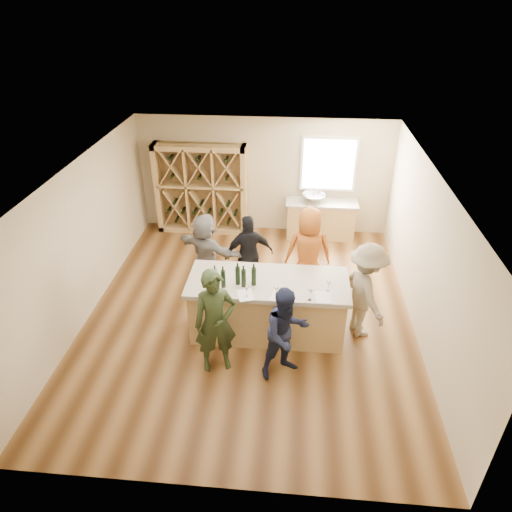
# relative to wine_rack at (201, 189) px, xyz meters

# --- Properties ---
(floor) EXTENTS (6.00, 7.00, 0.10)m
(floor) POSITION_rel_wine_rack_xyz_m (1.50, -3.27, -1.15)
(floor) COLOR brown
(floor) RESTS_ON ground
(ceiling) EXTENTS (6.00, 7.00, 0.10)m
(ceiling) POSITION_rel_wine_rack_xyz_m (1.50, -3.27, 1.75)
(ceiling) COLOR white
(ceiling) RESTS_ON ground
(wall_back) EXTENTS (6.00, 0.10, 2.80)m
(wall_back) POSITION_rel_wine_rack_xyz_m (1.50, 0.28, 0.30)
(wall_back) COLOR #C3B28D
(wall_back) RESTS_ON ground
(wall_front) EXTENTS (6.00, 0.10, 2.80)m
(wall_front) POSITION_rel_wine_rack_xyz_m (1.50, -6.82, 0.30)
(wall_front) COLOR #C3B28D
(wall_front) RESTS_ON ground
(wall_left) EXTENTS (0.10, 7.00, 2.80)m
(wall_left) POSITION_rel_wine_rack_xyz_m (-1.55, -3.27, 0.30)
(wall_left) COLOR #C3B28D
(wall_left) RESTS_ON ground
(wall_right) EXTENTS (0.10, 7.00, 2.80)m
(wall_right) POSITION_rel_wine_rack_xyz_m (4.55, -3.27, 0.30)
(wall_right) COLOR #C3B28D
(wall_right) RESTS_ON ground
(window_frame) EXTENTS (1.30, 0.06, 1.30)m
(window_frame) POSITION_rel_wine_rack_xyz_m (3.00, 0.20, 0.65)
(window_frame) COLOR white
(window_frame) RESTS_ON wall_back
(window_pane) EXTENTS (1.18, 0.01, 1.18)m
(window_pane) POSITION_rel_wine_rack_xyz_m (3.00, 0.17, 0.65)
(window_pane) COLOR white
(window_pane) RESTS_ON wall_back
(wine_rack) EXTENTS (2.20, 0.45, 2.20)m
(wine_rack) POSITION_rel_wine_rack_xyz_m (0.00, 0.00, 0.00)
(wine_rack) COLOR tan
(wine_rack) RESTS_ON floor
(back_counter_base) EXTENTS (1.60, 0.58, 0.86)m
(back_counter_base) POSITION_rel_wine_rack_xyz_m (2.90, -0.07, -0.67)
(back_counter_base) COLOR tan
(back_counter_base) RESTS_ON floor
(back_counter_top) EXTENTS (1.70, 0.62, 0.06)m
(back_counter_top) POSITION_rel_wine_rack_xyz_m (2.90, -0.07, -0.21)
(back_counter_top) COLOR #A89F8A
(back_counter_top) RESTS_ON back_counter_base
(sink) EXTENTS (0.54, 0.54, 0.19)m
(sink) POSITION_rel_wine_rack_xyz_m (2.70, -0.07, -0.09)
(sink) COLOR silver
(sink) RESTS_ON back_counter_top
(faucet) EXTENTS (0.02, 0.02, 0.30)m
(faucet) POSITION_rel_wine_rack_xyz_m (2.70, 0.11, -0.03)
(faucet) COLOR silver
(faucet) RESTS_ON back_counter_top
(tasting_counter_base) EXTENTS (2.60, 1.00, 1.00)m
(tasting_counter_base) POSITION_rel_wine_rack_xyz_m (1.87, -3.74, -0.60)
(tasting_counter_base) COLOR tan
(tasting_counter_base) RESTS_ON floor
(tasting_counter_top) EXTENTS (2.72, 1.12, 0.08)m
(tasting_counter_top) POSITION_rel_wine_rack_xyz_m (1.87, -3.74, -0.06)
(tasting_counter_top) COLOR #A89F8A
(tasting_counter_top) RESTS_ON tasting_counter_base
(wine_bottle_a) EXTENTS (0.08, 0.08, 0.27)m
(wine_bottle_a) POSITION_rel_wine_rack_xyz_m (1.00, -3.90, 0.12)
(wine_bottle_a) COLOR black
(wine_bottle_a) RESTS_ON tasting_counter_top
(wine_bottle_b) EXTENTS (0.08, 0.08, 0.31)m
(wine_bottle_b) POSITION_rel_wine_rack_xyz_m (1.14, -3.98, 0.13)
(wine_bottle_b) COLOR black
(wine_bottle_b) RESTS_ON tasting_counter_top
(wine_bottle_c) EXTENTS (0.09, 0.09, 0.32)m
(wine_bottle_c) POSITION_rel_wine_rack_xyz_m (1.37, -3.87, 0.14)
(wine_bottle_c) COLOR black
(wine_bottle_c) RESTS_ON tasting_counter_top
(wine_bottle_d) EXTENTS (0.10, 0.10, 0.32)m
(wine_bottle_d) POSITION_rel_wine_rack_xyz_m (1.47, -3.93, 0.14)
(wine_bottle_d) COLOR black
(wine_bottle_d) RESTS_ON tasting_counter_top
(wine_bottle_e) EXTENTS (0.10, 0.10, 0.32)m
(wine_bottle_e) POSITION_rel_wine_rack_xyz_m (1.64, -3.87, 0.14)
(wine_bottle_e) COLOR black
(wine_bottle_e) RESTS_ON tasting_counter_top
(wine_glass_a) EXTENTS (0.09, 0.09, 0.19)m
(wine_glass_a) POSITION_rel_wine_rack_xyz_m (1.55, -4.22, 0.07)
(wine_glass_a) COLOR white
(wine_glass_a) RESTS_ON tasting_counter_top
(wine_glass_b) EXTENTS (0.08, 0.08, 0.19)m
(wine_glass_b) POSITION_rel_wine_rack_xyz_m (2.02, -4.20, 0.08)
(wine_glass_b) COLOR white
(wine_glass_b) RESTS_ON tasting_counter_top
(wine_glass_c) EXTENTS (0.09, 0.09, 0.18)m
(wine_glass_c) POSITION_rel_wine_rack_xyz_m (2.56, -4.21, 0.07)
(wine_glass_c) COLOR white
(wine_glass_c) RESTS_ON tasting_counter_top
(wine_glass_e) EXTENTS (0.07, 0.07, 0.17)m
(wine_glass_e) POSITION_rel_wine_rack_xyz_m (2.85, -3.95, 0.06)
(wine_glass_e) COLOR white
(wine_glass_e) RESTS_ON tasting_counter_top
(tasting_menu_a) EXTENTS (0.33, 0.39, 0.00)m
(tasting_menu_a) POSITION_rel_wine_rack_xyz_m (1.53, -4.18, -0.02)
(tasting_menu_a) COLOR white
(tasting_menu_a) RESTS_ON tasting_counter_top
(tasting_menu_b) EXTENTS (0.29, 0.35, 0.00)m
(tasting_menu_b) POSITION_rel_wine_rack_xyz_m (2.06, -4.14, -0.02)
(tasting_menu_b) COLOR white
(tasting_menu_b) RESTS_ON tasting_counter_top
(tasting_menu_c) EXTENTS (0.25, 0.33, 0.00)m
(tasting_menu_c) POSITION_rel_wine_rack_xyz_m (2.77, -4.12, -0.02)
(tasting_menu_c) COLOR white
(tasting_menu_c) RESTS_ON tasting_counter_top
(person_near_left) EXTENTS (0.78, 0.67, 1.82)m
(person_near_left) POSITION_rel_wine_rack_xyz_m (1.12, -4.68, -0.19)
(person_near_left) COLOR #263319
(person_near_left) RESTS_ON floor
(person_near_right) EXTENTS (0.88, 0.76, 1.59)m
(person_near_right) POSITION_rel_wine_rack_xyz_m (2.21, -4.71, -0.31)
(person_near_right) COLOR #191E38
(person_near_right) RESTS_ON floor
(person_server) EXTENTS (0.90, 1.26, 1.77)m
(person_server) POSITION_rel_wine_rack_xyz_m (3.51, -3.61, -0.21)
(person_server) COLOR gray
(person_server) RESTS_ON floor
(person_far_mid) EXTENTS (1.06, 0.75, 1.64)m
(person_far_mid) POSITION_rel_wine_rack_xyz_m (1.41, -2.47, -0.28)
(person_far_mid) COLOR black
(person_far_mid) RESTS_ON floor
(person_far_right) EXTENTS (0.93, 0.64, 1.83)m
(person_far_right) POSITION_rel_wine_rack_xyz_m (2.56, -2.45, -0.18)
(person_far_right) COLOR #994C19
(person_far_right) RESTS_ON floor
(person_far_left) EXTENTS (1.58, 1.16, 1.61)m
(person_far_left) POSITION_rel_wine_rack_xyz_m (0.54, -2.43, -0.29)
(person_far_left) COLOR slate
(person_far_left) RESTS_ON floor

